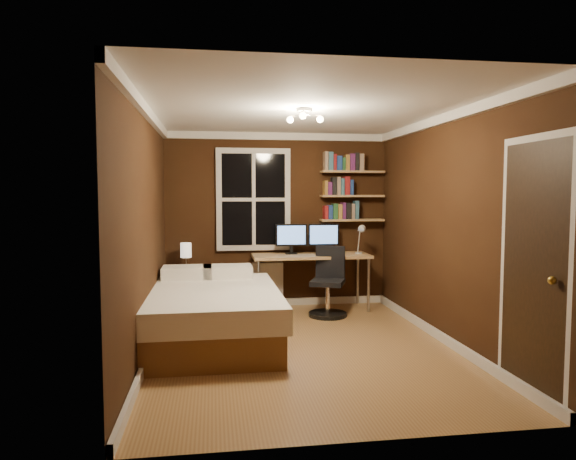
{
  "coord_description": "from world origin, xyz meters",
  "views": [
    {
      "loc": [
        -0.93,
        -5.28,
        1.65
      ],
      "look_at": [
        -0.09,
        0.45,
        1.23
      ],
      "focal_mm": 32.0,
      "sensor_mm": 36.0,
      "label": 1
    }
  ],
  "objects": [
    {
      "name": "desk_lamp",
      "position": [
        1.12,
        1.66,
        1.0
      ],
      "size": [
        0.14,
        0.32,
        0.44
      ],
      "primitive_type": null,
      "color": "silver",
      "rests_on": "desk"
    },
    {
      "name": "door_knob",
      "position": [
        1.55,
        -1.85,
        1.0
      ],
      "size": [
        0.06,
        0.06,
        0.06
      ],
      "primitive_type": "sphere",
      "color": "gold",
      "rests_on": "door"
    },
    {
      "name": "bookshelf_lower",
      "position": [
        1.08,
        1.98,
        1.25
      ],
      "size": [
        0.92,
        0.22,
        0.03
      ],
      "primitive_type": "cube",
      "color": "tan",
      "rests_on": "wall_back"
    },
    {
      "name": "monitor_left",
      "position": [
        0.17,
        1.85,
        0.99
      ],
      "size": [
        0.45,
        0.12,
        0.43
      ],
      "primitive_type": null,
      "color": "black",
      "rests_on": "desk"
    },
    {
      "name": "wall_back",
      "position": [
        0.0,
        2.1,
        1.25
      ],
      "size": [
        3.2,
        0.04,
        2.5
      ],
      "primitive_type": "cube",
      "color": "black",
      "rests_on": "ground"
    },
    {
      "name": "office_chair",
      "position": [
        0.59,
        1.36,
        0.34
      ],
      "size": [
        0.54,
        0.54,
        0.92
      ],
      "rotation": [
        0.0,
        0.0,
        -0.4
      ],
      "color": "black",
      "rests_on": "ground"
    },
    {
      "name": "ceiling",
      "position": [
        0.0,
        0.0,
        2.5
      ],
      "size": [
        3.2,
        4.2,
        0.02
      ],
      "primitive_type": "cube",
      "color": "white",
      "rests_on": "wall_back"
    },
    {
      "name": "radiator",
      "position": [
        -0.16,
        1.98,
        0.32
      ],
      "size": [
        0.43,
        0.15,
        0.65
      ],
      "primitive_type": "cube",
      "color": "beige",
      "rests_on": "ground"
    },
    {
      "name": "books_row_lower",
      "position": [
        1.08,
        1.98,
        1.38
      ],
      "size": [
        0.48,
        0.16,
        0.23
      ],
      "primitive_type": null,
      "color": "maroon",
      "rests_on": "bookshelf_lower"
    },
    {
      "name": "bed",
      "position": [
        -1.0,
        0.38,
        0.31
      ],
      "size": [
        1.56,
        2.16,
        0.73
      ],
      "rotation": [
        0.0,
        0.0,
        0.01
      ],
      "color": "brown",
      "rests_on": "ground"
    },
    {
      "name": "bookshelf_middle",
      "position": [
        1.08,
        1.98,
        1.6
      ],
      "size": [
        0.92,
        0.22,
        0.03
      ],
      "primitive_type": "cube",
      "color": "tan",
      "rests_on": "wall_back"
    },
    {
      "name": "monitor_right",
      "position": [
        0.63,
        1.85,
        0.99
      ],
      "size": [
        0.45,
        0.12,
        0.43
      ],
      "primitive_type": null,
      "color": "black",
      "rests_on": "desk"
    },
    {
      "name": "wall_left",
      "position": [
        -1.6,
        0.0,
        1.25
      ],
      "size": [
        0.04,
        4.2,
        2.5
      ],
      "primitive_type": "cube",
      "color": "black",
      "rests_on": "ground"
    },
    {
      "name": "nightstand",
      "position": [
        -1.3,
        1.85,
        0.26
      ],
      "size": [
        0.52,
        0.52,
        0.53
      ],
      "primitive_type": "cube",
      "rotation": [
        0.0,
        0.0,
        -0.28
      ],
      "color": "brown",
      "rests_on": "ground"
    },
    {
      "name": "books_row_upper",
      "position": [
        1.08,
        1.98,
        2.08
      ],
      "size": [
        0.54,
        0.16,
        0.23
      ],
      "primitive_type": null,
      "color": "#265A2D",
      "rests_on": "bookshelf_upper"
    },
    {
      "name": "floor",
      "position": [
        0.0,
        0.0,
        0.0
      ],
      "size": [
        4.2,
        4.2,
        0.0
      ],
      "primitive_type": "plane",
      "color": "olive",
      "rests_on": "ground"
    },
    {
      "name": "ceiling_fixture",
      "position": [
        0.0,
        -0.1,
        2.4
      ],
      "size": [
        0.44,
        0.44,
        0.18
      ],
      "primitive_type": null,
      "color": "beige",
      "rests_on": "ceiling"
    },
    {
      "name": "door",
      "position": [
        1.59,
        -1.55,
        1.02
      ],
      "size": [
        0.03,
        0.82,
        2.05
      ],
      "primitive_type": null,
      "color": "black",
      "rests_on": "ground"
    },
    {
      "name": "bookshelf_upper",
      "position": [
        1.08,
        1.98,
        1.95
      ],
      "size": [
        0.92,
        0.22,
        0.03
      ],
      "primitive_type": "cube",
      "color": "tan",
      "rests_on": "wall_back"
    },
    {
      "name": "desk",
      "position": [
        0.43,
        1.77,
        0.72
      ],
      "size": [
        1.64,
        0.62,
        0.78
      ],
      "color": "tan",
      "rests_on": "ground"
    },
    {
      "name": "books_row_middle",
      "position": [
        1.08,
        1.98,
        1.73
      ],
      "size": [
        0.42,
        0.16,
        0.23
      ],
      "primitive_type": null,
      "color": "navy",
      "rests_on": "bookshelf_middle"
    },
    {
      "name": "bedside_lamp",
      "position": [
        -1.3,
        1.85,
        0.74
      ],
      "size": [
        0.15,
        0.15,
        0.44
      ],
      "primitive_type": null,
      "color": "beige",
      "rests_on": "nightstand"
    },
    {
      "name": "wall_right",
      "position": [
        1.6,
        0.0,
        1.25
      ],
      "size": [
        0.04,
        4.2,
        2.5
      ],
      "primitive_type": "cube",
      "color": "black",
      "rests_on": "ground"
    },
    {
      "name": "window",
      "position": [
        -0.35,
        2.06,
        1.55
      ],
      "size": [
        1.06,
        0.06,
        1.46
      ],
      "primitive_type": "cube",
      "color": "silver",
      "rests_on": "wall_back"
    }
  ]
}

